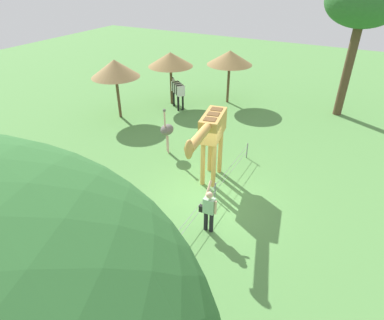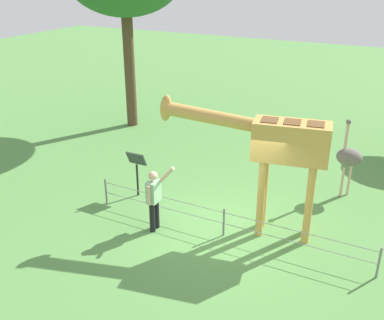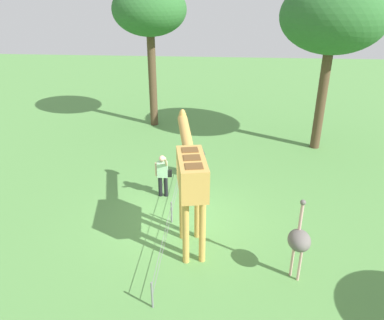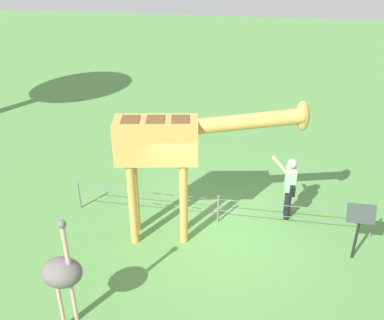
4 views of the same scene
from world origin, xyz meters
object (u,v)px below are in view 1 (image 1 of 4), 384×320
at_px(visitor, 209,209).
at_px(shade_hut_near, 230,58).
at_px(ostrich, 167,130).
at_px(giraffe, 210,133).
at_px(info_sign, 151,220).
at_px(shade_hut_aside, 170,59).
at_px(zebra, 178,89).
at_px(tree_west, 365,2).
at_px(shade_hut_far, 115,69).

bearing_deg(visitor, shade_hut_near, -160.16).
bearing_deg(visitor, ostrich, -133.95).
xyz_separation_m(giraffe, ostrich, (-1.31, -2.80, -1.09)).
xyz_separation_m(giraffe, shade_hut_near, (-8.71, -2.87, 0.54)).
distance_m(visitor, shade_hut_near, 12.10).
bearing_deg(info_sign, giraffe, 178.33).
bearing_deg(visitor, shade_hut_aside, -142.75).
xyz_separation_m(visitor, info_sign, (1.37, -1.30, 0.05)).
bearing_deg(giraffe, zebra, -140.77).
distance_m(giraffe, visitor, 3.11).
bearing_deg(tree_west, visitor, -11.21).
xyz_separation_m(ostrich, shade_hut_aside, (-5.48, -3.11, 1.60)).
relative_size(shade_hut_far, shade_hut_aside, 1.03).
relative_size(visitor, ostrich, 0.76).
relative_size(visitor, shade_hut_near, 0.53).
height_order(shade_hut_near, shade_hut_far, shade_hut_far).
distance_m(zebra, shade_hut_near, 3.69).
xyz_separation_m(visitor, shade_hut_near, (-11.24, -4.05, 1.91)).
bearing_deg(zebra, giraffe, 39.23).
distance_m(visitor, zebra, 10.95).
xyz_separation_m(shade_hut_near, shade_hut_far, (5.15, -4.57, 0.01)).
bearing_deg(shade_hut_aside, tree_west, 108.46).
xyz_separation_m(shade_hut_aside, tree_west, (-3.20, 9.57, 3.28)).
relative_size(zebra, info_sign, 1.26).
distance_m(ostrich, shade_hut_near, 7.57).
bearing_deg(info_sign, shade_hut_far, -135.47).
xyz_separation_m(zebra, shade_hut_near, (-2.34, 2.33, 1.65)).
xyz_separation_m(giraffe, tree_west, (-9.99, 3.67, 3.78)).
relative_size(shade_hut_near, tree_west, 0.43).
bearing_deg(giraffe, shade_hut_near, -161.77).
bearing_deg(visitor, tree_west, 168.79).
relative_size(giraffe, zebra, 2.41).
height_order(zebra, info_sign, zebra).
bearing_deg(giraffe, shade_hut_far, -115.54).
bearing_deg(shade_hut_aside, zebra, 58.65).
relative_size(giraffe, shade_hut_far, 1.21).
distance_m(giraffe, shade_hut_aside, 9.02).
bearing_deg(shade_hut_near, visitor, 19.84).
distance_m(giraffe, shade_hut_near, 9.19).
bearing_deg(zebra, info_sign, 26.36).
height_order(zebra, ostrich, ostrich).
height_order(ostrich, shade_hut_far, shade_hut_far).
xyz_separation_m(visitor, shade_hut_far, (-6.08, -8.63, 1.92)).
distance_m(giraffe, zebra, 8.30).
relative_size(shade_hut_near, info_sign, 2.46).
relative_size(zebra, ostrich, 0.74).
height_order(ostrich, info_sign, ostrich).
distance_m(ostrich, shade_hut_aside, 6.50).
relative_size(ostrich, shade_hut_far, 0.68).
bearing_deg(shade_hut_near, shade_hut_far, -41.59).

